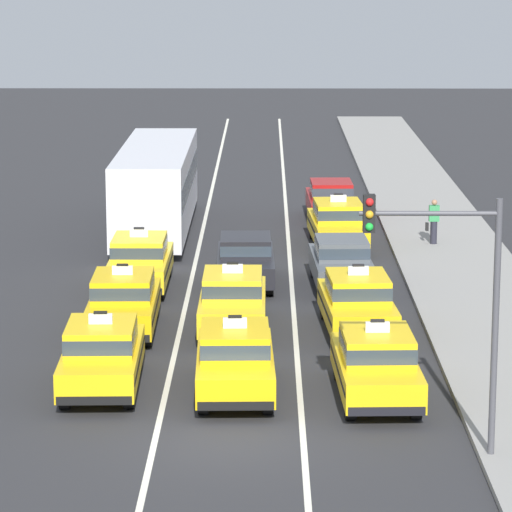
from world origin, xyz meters
The scene contains 18 objects.
ground_plane centered at (0.00, 0.00, 0.00)m, with size 160.00×160.00×0.00m, color #2B2B2D.
lane_stripe_left_center centered at (-1.60, 20.00, 0.00)m, with size 0.14×80.00×0.01m, color silver.
lane_stripe_center_right centered at (1.60, 20.00, 0.00)m, with size 0.14×80.00×0.01m, color silver.
sidewalk_curb centered at (7.20, 15.00, 0.07)m, with size 4.00×90.00×0.15m, color gray.
taxi_left_nearest centered at (-3.14, 3.56, 0.88)m, with size 1.94×4.61×1.96m.
taxi_left_second centered at (-3.14, 8.84, 0.88)m, with size 1.90×4.59×1.96m.
taxi_left_third centered at (-3.14, 14.11, 0.88)m, with size 1.83×4.56×1.96m.
bus_left_fourth centered at (-3.29, 23.20, 1.82)m, with size 2.55×11.21×3.22m.
taxi_center_nearest centered at (0.06, 3.20, 0.88)m, with size 1.93×4.60×1.96m.
taxi_center_second centered at (-0.13, 9.08, 0.88)m, with size 1.83×4.56×1.96m.
sedan_center_third centered at (0.15, 14.59, 0.85)m, with size 1.84×4.33×1.58m.
taxi_right_nearest centered at (3.38, 2.84, 0.88)m, with size 1.96×4.61×1.96m.
taxi_right_second centered at (3.30, 8.84, 0.88)m, with size 2.04×4.65×1.96m.
sedan_right_third centered at (3.14, 14.24, 0.85)m, with size 1.93×4.37×1.58m.
taxi_right_fourth centered at (3.32, 20.48, 0.88)m, with size 2.04×4.65×1.96m.
sedan_right_fifth centered at (3.31, 25.50, 0.85)m, with size 1.86×4.34×1.58m.
pedestrian_near_crosswalk centered at (6.71, 20.43, 0.94)m, with size 0.47×0.24×1.58m.
traffic_light_pole centered at (4.49, -1.31, 3.82)m, with size 2.87×0.33×5.58m.
Camera 1 is at (0.79, -29.67, 10.38)m, focal length 101.30 mm.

